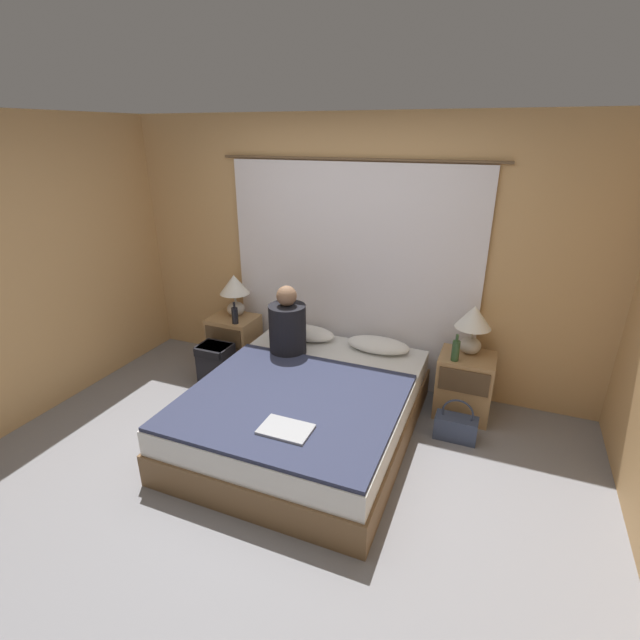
# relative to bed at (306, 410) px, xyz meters

# --- Properties ---
(ground_plane) EXTENTS (16.00, 16.00, 0.00)m
(ground_plane) POSITION_rel_bed_xyz_m (0.00, -0.61, -0.22)
(ground_plane) COLOR gray
(wall_back) EXTENTS (4.70, 0.06, 2.50)m
(wall_back) POSITION_rel_bed_xyz_m (0.00, 1.13, 1.03)
(wall_back) COLOR tan
(wall_back) RESTS_ON ground_plane
(wall_left) EXTENTS (0.06, 3.54, 2.50)m
(wall_left) POSITION_rel_bed_xyz_m (-2.32, -0.61, 1.03)
(wall_left) COLOR tan
(wall_left) RESTS_ON ground_plane
(curtain_panel) EXTENTS (2.59, 0.02, 2.13)m
(curtain_panel) POSITION_rel_bed_xyz_m (0.00, 1.07, 0.84)
(curtain_panel) COLOR white
(curtain_panel) RESTS_ON ground_plane
(bed) EXTENTS (1.66, 2.04, 0.45)m
(bed) POSITION_rel_bed_xyz_m (0.00, 0.00, 0.00)
(bed) COLOR brown
(bed) RESTS_ON ground_plane
(nightstand_left) EXTENTS (0.46, 0.40, 0.57)m
(nightstand_left) POSITION_rel_bed_xyz_m (-1.16, 0.79, 0.06)
(nightstand_left) COLOR #A87F51
(nightstand_left) RESTS_ON ground_plane
(nightstand_right) EXTENTS (0.46, 0.40, 0.57)m
(nightstand_right) POSITION_rel_bed_xyz_m (1.16, 0.79, 0.06)
(nightstand_right) COLOR #A87F51
(nightstand_right) RESTS_ON ground_plane
(lamp_left) EXTENTS (0.30, 0.30, 0.43)m
(lamp_left) POSITION_rel_bed_xyz_m (-1.16, 0.86, 0.62)
(lamp_left) COLOR #B2A899
(lamp_left) RESTS_ON nightstand_left
(lamp_right) EXTENTS (0.30, 0.30, 0.43)m
(lamp_right) POSITION_rel_bed_xyz_m (1.16, 0.86, 0.62)
(lamp_right) COLOR #B2A899
(lamp_right) RESTS_ON nightstand_right
(pillow_left) EXTENTS (0.59, 0.30, 0.12)m
(pillow_left) POSITION_rel_bed_xyz_m (-0.36, 0.83, 0.29)
(pillow_left) COLOR white
(pillow_left) RESTS_ON bed
(pillow_right) EXTENTS (0.59, 0.30, 0.12)m
(pillow_right) POSITION_rel_bed_xyz_m (0.36, 0.83, 0.29)
(pillow_right) COLOR white
(pillow_right) RESTS_ON bed
(blanket_on_bed) EXTENTS (1.60, 1.44, 0.03)m
(blanket_on_bed) POSITION_rel_bed_xyz_m (0.00, -0.27, 0.24)
(blanket_on_bed) COLOR #2D334C
(blanket_on_bed) RESTS_ON bed
(person_left_in_bed) EXTENTS (0.33, 0.33, 0.64)m
(person_left_in_bed) POSITION_rel_bed_xyz_m (-0.39, 0.48, 0.49)
(person_left_in_bed) COLOR black
(person_left_in_bed) RESTS_ON bed
(beer_bottle_on_left_stand) EXTENTS (0.06, 0.06, 0.22)m
(beer_bottle_on_left_stand) POSITION_rel_bed_xyz_m (-1.06, 0.67, 0.43)
(beer_bottle_on_left_stand) COLOR black
(beer_bottle_on_left_stand) RESTS_ON nightstand_left
(beer_bottle_on_right_stand) EXTENTS (0.06, 0.06, 0.24)m
(beer_bottle_on_right_stand) POSITION_rel_bed_xyz_m (1.06, 0.67, 0.44)
(beer_bottle_on_right_stand) COLOR #2D4C28
(beer_bottle_on_right_stand) RESTS_ON nightstand_right
(laptop_on_bed) EXTENTS (0.35, 0.23, 0.02)m
(laptop_on_bed) POSITION_rel_bed_xyz_m (0.14, -0.64, 0.27)
(laptop_on_bed) COLOR #9EA0A5
(laptop_on_bed) RESTS_ON blanket_on_bed
(backpack_on_floor) EXTENTS (0.32, 0.27, 0.42)m
(backpack_on_floor) POSITION_rel_bed_xyz_m (-1.15, 0.41, 0.01)
(backpack_on_floor) COLOR black
(backpack_on_floor) RESTS_ON ground_plane
(handbag_on_floor) EXTENTS (0.34, 0.16, 0.37)m
(handbag_on_floor) POSITION_rel_bed_xyz_m (1.16, 0.39, -0.11)
(handbag_on_floor) COLOR #333D56
(handbag_on_floor) RESTS_ON ground_plane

